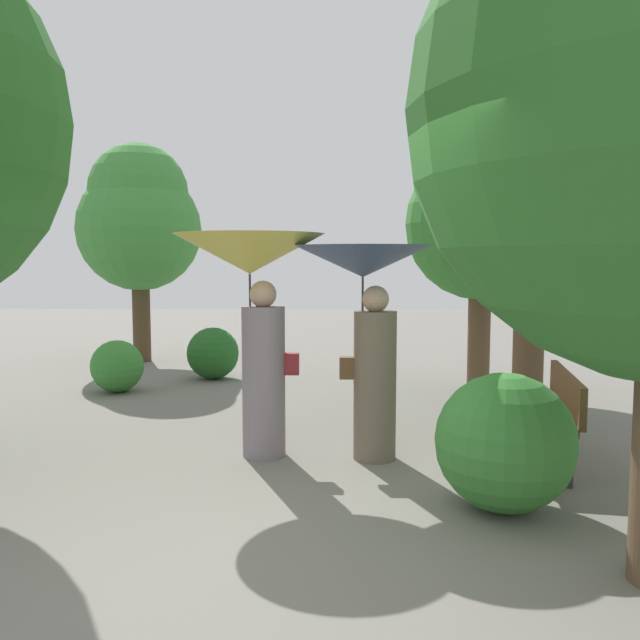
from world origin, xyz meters
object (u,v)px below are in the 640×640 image
at_px(person_left, 253,286).
at_px(tree_mid_right, 482,210).
at_px(tree_far_back, 533,176).
at_px(tree_mid_left, 139,218).
at_px(person_right, 367,302).
at_px(park_bench, 548,407).

relative_size(person_left, tree_mid_right, 0.55).
height_order(person_left, tree_far_back, tree_far_back).
height_order(person_left, tree_mid_left, tree_mid_left).
bearing_deg(person_right, tree_mid_right, -28.16).
distance_m(person_left, park_bench, 2.89).
bearing_deg(person_right, person_left, 85.71).
bearing_deg(person_right, tree_mid_left, 33.42).
height_order(tree_mid_left, tree_far_back, tree_far_back).
bearing_deg(tree_mid_left, tree_far_back, -38.09).
height_order(person_right, park_bench, person_right).
distance_m(tree_mid_right, tree_far_back, 1.84).
relative_size(tree_mid_left, tree_far_back, 0.96).
bearing_deg(tree_mid_right, person_right, -118.50).
bearing_deg(park_bench, tree_far_back, -179.60).
xyz_separation_m(person_right, park_bench, (1.63, -0.08, -0.94)).
relative_size(person_right, tree_mid_left, 0.51).
xyz_separation_m(tree_mid_right, tree_far_back, (0.15, -1.82, 0.23)).
xyz_separation_m(person_right, tree_mid_right, (1.72, 3.18, 1.05)).
relative_size(person_right, tree_far_back, 0.48).
height_order(person_left, person_right, person_left).
bearing_deg(tree_far_back, person_left, -156.42).
bearing_deg(tree_mid_left, person_left, -64.46).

